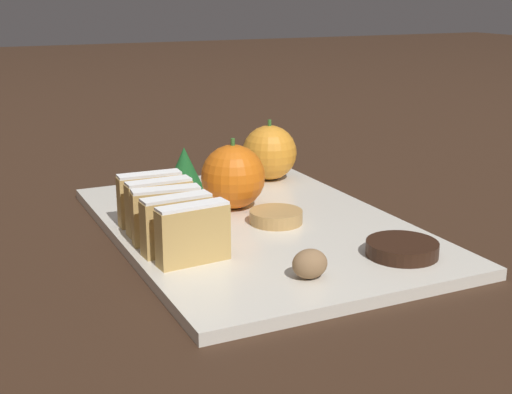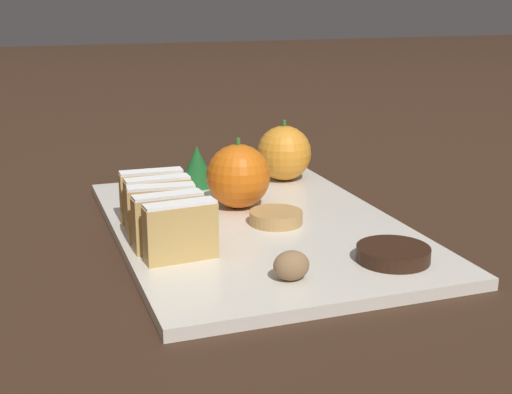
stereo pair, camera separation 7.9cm
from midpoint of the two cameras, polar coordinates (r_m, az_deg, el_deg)
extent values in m
plane|color=#382316|center=(0.80, -2.82, -2.91)|extent=(6.00, 6.00, 0.00)
cube|color=silver|center=(0.80, -2.83, -2.51)|extent=(0.31, 0.45, 0.01)
cube|color=tan|center=(0.68, -8.38, -3.11)|extent=(0.07, 0.03, 0.06)
cube|color=white|center=(0.67, -8.48, -0.76)|extent=(0.07, 0.03, 0.00)
cube|color=tan|center=(0.71, -9.53, -2.35)|extent=(0.07, 0.02, 0.06)
cube|color=white|center=(0.70, -9.64, -0.09)|extent=(0.07, 0.02, 0.00)
cube|color=tan|center=(0.74, -10.21, -1.60)|extent=(0.07, 0.03, 0.06)
cube|color=white|center=(0.73, -10.32, 0.57)|extent=(0.07, 0.03, 0.00)
cube|color=tan|center=(0.77, -10.65, -0.89)|extent=(0.07, 0.02, 0.06)
cube|color=white|center=(0.76, -10.77, 1.20)|extent=(0.07, 0.02, 0.00)
cube|color=tan|center=(0.80, -11.26, -0.26)|extent=(0.07, 0.02, 0.06)
cube|color=white|center=(0.80, -11.38, 1.75)|extent=(0.07, 0.02, 0.00)
sphere|color=orange|center=(0.85, -4.67, 1.58)|extent=(0.08, 0.08, 0.08)
cylinder|color=#38702D|center=(0.84, -4.73, 4.32)|extent=(0.01, 0.01, 0.01)
sphere|color=orange|center=(0.98, -1.25, 3.54)|extent=(0.07, 0.07, 0.07)
cylinder|color=#38702D|center=(0.97, -1.26, 5.88)|extent=(0.01, 0.01, 0.01)
ellipsoid|color=#8E6B47|center=(0.64, 0.82, -5.43)|extent=(0.03, 0.03, 0.03)
cylinder|color=black|center=(0.71, 8.50, -4.16)|extent=(0.07, 0.07, 0.01)
cylinder|color=tan|center=(0.80, -1.23, -1.63)|extent=(0.06, 0.06, 0.01)
cone|color=#195623|center=(0.94, -8.15, 2.32)|extent=(0.05, 0.05, 0.05)
camera|label=1|loc=(0.04, -92.86, -0.83)|focal=50.00mm
camera|label=2|loc=(0.04, 87.14, 0.83)|focal=50.00mm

